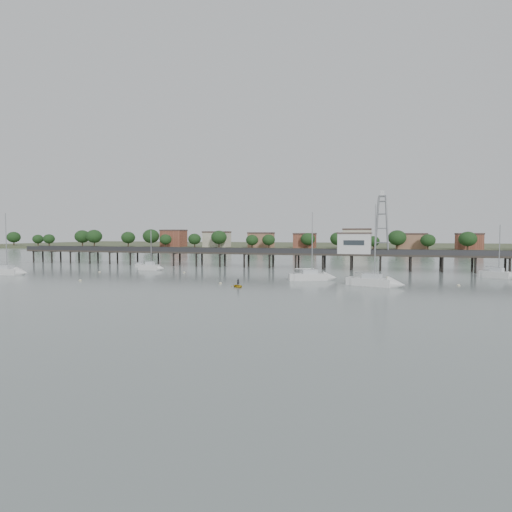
# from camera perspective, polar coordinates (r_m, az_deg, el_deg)

# --- Properties ---
(ground_plane) EXTENTS (500.00, 500.00, 0.00)m
(ground_plane) POSITION_cam_1_polar(r_m,az_deg,el_deg) (59.76, -16.27, -5.79)
(ground_plane) COLOR slate
(ground_plane) RESTS_ON ground
(pier) EXTENTS (150.00, 5.00, 5.50)m
(pier) POSITION_cam_1_polar(r_m,az_deg,el_deg) (114.23, 0.37, 0.38)
(pier) COLOR #2D2823
(pier) RESTS_ON ground
(pier_building) EXTENTS (8.40, 5.40, 5.30)m
(pier_building) POSITION_cam_1_polar(r_m,az_deg,el_deg) (109.70, 13.00, 1.70)
(pier_building) COLOR silver
(pier_building) RESTS_ON ground
(lattice_tower) EXTENTS (3.20, 3.20, 15.50)m
(lattice_tower) POSITION_cam_1_polar(r_m,az_deg,el_deg) (109.45, 16.43, 3.97)
(lattice_tower) COLOR slate
(lattice_tower) RESTS_ON ground
(sailboat_b) EXTENTS (6.10, 1.98, 10.20)m
(sailboat_b) POSITION_cam_1_polar(r_m,az_deg,el_deg) (108.86, -13.56, -1.48)
(sailboat_b) COLOR silver
(sailboat_b) RESTS_ON ground
(sailboat_d) EXTENTS (9.41, 5.03, 14.84)m
(sailboat_d) POSITION_cam_1_polar(r_m,az_deg,el_deg) (76.18, 16.30, -3.43)
(sailboat_d) COLOR silver
(sailboat_d) RESTS_ON ground
(sailboat_c) EXTENTS (8.80, 5.22, 13.96)m
(sailboat_c) POSITION_cam_1_polar(r_m,az_deg,el_deg) (83.77, 8.10, -2.76)
(sailboat_c) COLOR silver
(sailboat_c) RESTS_ON ground
(sailboat_e) EXTENTS (6.77, 5.33, 11.34)m
(sailboat_e) POSITION_cam_1_polar(r_m,az_deg,el_deg) (99.85, 29.95, -2.20)
(sailboat_e) COLOR silver
(sailboat_e) RESTS_ON ground
(sailboat_a) EXTENTS (8.93, 3.65, 14.29)m
(sailboat_a) POSITION_cam_1_polar(r_m,az_deg,el_deg) (108.21, -29.86, -1.83)
(sailboat_a) COLOR silver
(sailboat_a) RESTS_ON ground
(white_tender) EXTENTS (3.61, 2.05, 1.32)m
(white_tender) POSITION_cam_1_polar(r_m,az_deg,el_deg) (119.36, -15.04, -1.23)
(white_tender) COLOR silver
(white_tender) RESTS_ON ground
(yellow_dinghy) EXTENTS (1.87, 1.66, 2.72)m
(yellow_dinghy) POSITION_cam_1_polar(r_m,az_deg,el_deg) (72.29, -2.41, -4.16)
(yellow_dinghy) COLOR gold
(yellow_dinghy) RESTS_ON ground
(dinghy_occupant) EXTENTS (0.85, 1.28, 0.29)m
(dinghy_occupant) POSITION_cam_1_polar(r_m,az_deg,el_deg) (72.29, -2.41, -4.16)
(dinghy_occupant) COLOR black
(dinghy_occupant) RESTS_ON ground
(mooring_buoys) EXTENTS (76.34, 23.29, 0.39)m
(mooring_buoys) POSITION_cam_1_polar(r_m,az_deg,el_deg) (86.36, -3.45, -2.94)
(mooring_buoys) COLOR beige
(mooring_buoys) RESTS_ON ground
(far_shore) EXTENTS (500.00, 170.00, 10.40)m
(far_shore) POSITION_cam_1_polar(r_m,az_deg,el_deg) (290.88, 10.53, 1.36)
(far_shore) COLOR #475133
(far_shore) RESTS_ON ground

